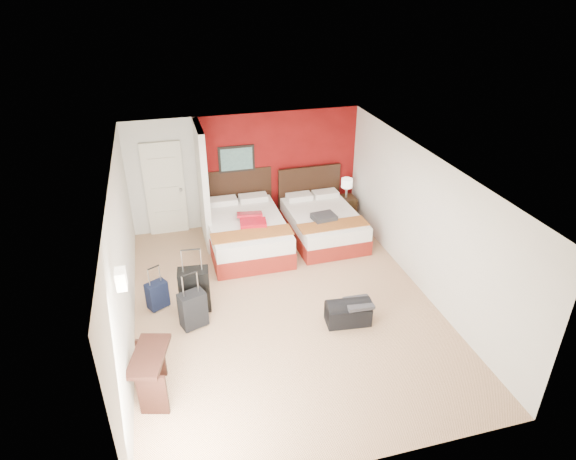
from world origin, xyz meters
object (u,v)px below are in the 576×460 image
object	(u,v)px
red_suitcase_open	(251,219)
suitcase_navy	(157,296)
bed_left	(246,234)
table_lamp	(347,188)
nightstand	(345,208)
suitcase_charcoal	(193,311)
desk	(152,374)
bed_right	(323,225)
suitcase_black	(195,291)
duffel_bag	(348,313)

from	to	relation	value
red_suitcase_open	suitcase_navy	world-z (taller)	red_suitcase_open
bed_left	table_lamp	xyz separation A→B (m)	(2.43, 0.68, 0.46)
table_lamp	suitcase_navy	distance (m)	4.89
nightstand	suitcase_navy	size ratio (longest dim) A/B	1.19
suitcase_charcoal	desk	xyz separation A→B (m)	(-0.67, -1.30, 0.04)
bed_right	suitcase_black	xyz separation A→B (m)	(-2.89, -1.84, 0.08)
duffel_bag	bed_right	bearing A→B (deg)	85.39
table_lamp	duffel_bag	distance (m)	3.79
bed_right	nightstand	distance (m)	1.02
bed_right	desk	world-z (taller)	desk
suitcase_charcoal	duffel_bag	world-z (taller)	suitcase_charcoal
bed_right	table_lamp	world-z (taller)	table_lamp
bed_left	suitcase_black	world-z (taller)	suitcase_black
bed_left	suitcase_black	xyz separation A→B (m)	(-1.22, -1.84, 0.05)
bed_right	table_lamp	distance (m)	1.13
bed_left	desk	size ratio (longest dim) A/B	2.61
bed_left	red_suitcase_open	xyz separation A→B (m)	(0.10, -0.10, 0.37)
suitcase_charcoal	suitcase_navy	size ratio (longest dim) A/B	1.28
bed_right	suitcase_navy	distance (m)	3.87
red_suitcase_open	desk	world-z (taller)	red_suitcase_open
nightstand	suitcase_navy	distance (m)	4.86
bed_right	suitcase_black	distance (m)	3.43
bed_left	red_suitcase_open	bearing A→B (deg)	-45.28
red_suitcase_open	bed_left	bearing A→B (deg)	142.74
suitcase_charcoal	duffel_bag	xyz separation A→B (m)	(2.44, -0.55, -0.12)
suitcase_charcoal	desk	size ratio (longest dim) A/B	0.73
suitcase_black	suitcase_charcoal	distance (m)	0.45
duffel_bag	table_lamp	bearing A→B (deg)	75.75
bed_left	nightstand	bearing A→B (deg)	15.33
bed_right	nightstand	xyz separation A→B (m)	(0.76, 0.68, -0.01)
duffel_bag	desk	size ratio (longest dim) A/B	0.85
suitcase_charcoal	suitcase_navy	bearing A→B (deg)	110.13
suitcase_navy	suitcase_black	bearing A→B (deg)	-48.21
bed_right	red_suitcase_open	distance (m)	1.62
table_lamp	suitcase_black	bearing A→B (deg)	-145.41
nightstand	suitcase_charcoal	xyz separation A→B (m)	(-3.73, -2.96, 0.02)
bed_left	duffel_bag	bearing A→B (deg)	-68.42
nightstand	duffel_bag	xyz separation A→B (m)	(-1.29, -3.51, -0.10)
desk	suitcase_charcoal	bearing A→B (deg)	78.00
duffel_bag	suitcase_black	bearing A→B (deg)	163.19
red_suitcase_open	suitcase_charcoal	xyz separation A→B (m)	(-1.40, -2.18, -0.39)
table_lamp	duffel_bag	size ratio (longest dim) A/B	0.62
red_suitcase_open	nightstand	size ratio (longest dim) A/B	1.25
bed_right	duffel_bag	xyz separation A→B (m)	(-0.53, -2.84, -0.12)
nightstand	suitcase_charcoal	size ratio (longest dim) A/B	0.93
suitcase_black	duffel_bag	world-z (taller)	suitcase_black
suitcase_black	duffel_bag	xyz separation A→B (m)	(2.36, -0.99, -0.20)
desk	suitcase_black	bearing A→B (deg)	82.06
bed_right	desk	distance (m)	5.10
bed_left	nightstand	distance (m)	2.52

